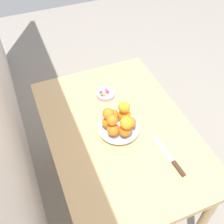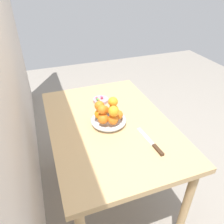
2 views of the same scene
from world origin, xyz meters
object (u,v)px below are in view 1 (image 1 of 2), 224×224
Objects in this scene: orange_2 at (108,122)px; orange_6 at (112,120)px; dining_table at (119,139)px; candy_dish at (106,94)px; candy_ball_2 at (104,95)px; orange_4 at (125,130)px; candy_ball_0 at (102,94)px; orange_8 at (108,114)px; orange_1 at (113,115)px; knife at (171,159)px; orange_3 at (113,129)px; candy_ball_4 at (106,90)px; orange_7 at (127,123)px; orange_9 at (124,107)px; candy_ball_1 at (107,92)px; orange_5 at (130,122)px; candy_ball_3 at (101,92)px; fruit_bowl at (119,128)px; orange_0 at (124,115)px.

orange_6 is at bearing -174.42° from orange_2.
candy_dish is at bearing -5.78° from dining_table.
orange_4 is at bearing 178.73° from candy_ball_2.
dining_table is at bearing 179.94° from candy_ball_0.
orange_6 is 0.93× the size of orange_8.
candy_dish is 1.90× the size of orange_1.
candy_dish is 1.88× the size of orange_8.
knife is (-0.24, -0.22, -0.13)m from orange_6.
orange_3 is 4.64× the size of candy_ball_4.
orange_3 is 1.00× the size of orange_4.
candy_ball_4 is (0.03, -0.04, -0.00)m from candy_ball_0.
orange_7 reaches higher than orange_2.
candy_ball_1 is at bearing -0.88° from orange_9.
orange_8 reaches higher than candy_ball_4.
orange_8 reaches higher than orange_2.
orange_9 is (0.07, -0.09, 0.07)m from orange_3.
orange_5 is at bearing -113.96° from orange_8.
orange_4 reaches higher than orange_5.
orange_1 is 0.24m from candy_ball_3.
orange_8 is (0.05, 0.00, -0.00)m from orange_6.
candy_ball_4 is at bearing -8.83° from fruit_bowl.
orange_3 is 0.06m from orange_6.
orange_6 is (-0.03, 0.05, 0.11)m from fruit_bowl.
orange_1 is 3.09× the size of candy_ball_0.
candy_ball_4 is (0.28, -0.10, -0.10)m from orange_8.
candy_ball_3 is at bearing -13.24° from orange_2.
orange_1 is 3.70× the size of candy_ball_3.
candy_ball_0 is (0.25, -0.06, -0.10)m from orange_8.
orange_0 is 3.44× the size of candy_ball_0.
orange_4 reaches higher than candy_ball_2.
orange_6 is at bearing 167.77° from candy_ball_2.
orange_9 reaches higher than knife.
candy_ball_2 is at bearing 138.29° from candy_ball_4.
candy_ball_1 is at bearing -12.99° from orange_1.
orange_6 is 0.91× the size of orange_9.
orange_2 is at bearing 5.58° from orange_6.
fruit_bowl is 3.33× the size of orange_0.
orange_5 reaches higher than dining_table.
orange_1 is 0.92× the size of orange_4.
orange_9 reaches higher than candy_dish.
fruit_bowl is 3.49× the size of orange_7.
orange_6 is 3.48× the size of candy_ball_3.
knife is (-0.20, -0.16, -0.13)m from orange_7.
orange_6 reaches higher than orange_2.
orange_4 is 0.09m from orange_6.
candy_ball_3 reaches higher than candy_dish.
orange_1 reaches higher than candy_ball_4.
candy_ball_4 is at bearing -50.66° from candy_ball_0.
candy_ball_4 is (0.34, -0.09, -0.04)m from orange_3.
fruit_bowl is 3.41× the size of orange_3.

